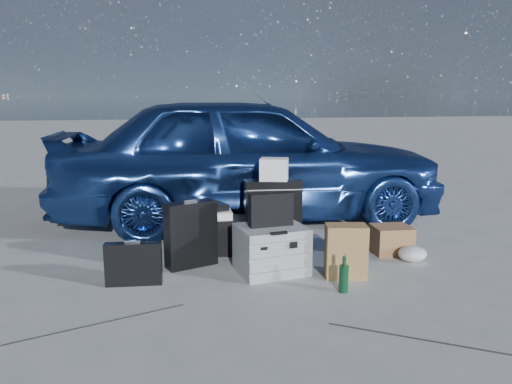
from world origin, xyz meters
TOP-DOWN VIEW (x-y plane):
  - ground at (0.00, 0.00)m, footprint 60.00×60.00m
  - car at (0.31, 2.10)m, footprint 4.51×1.99m
  - pelican_case at (0.12, 0.30)m, footprint 0.60×0.52m
  - laptop_bag at (0.12, 0.31)m, footprint 0.38×0.13m
  - briefcase at (-1.00, 0.25)m, footprint 0.44×0.15m
  - suitcase_left at (-0.52, 0.60)m, footprint 0.47×0.29m
  - suitcase_right at (0.33, 1.03)m, footprint 0.57×0.25m
  - white_carton at (0.34, 1.04)m, footprint 0.32×0.29m
  - duffel_bag at (-0.31, 0.94)m, footprint 0.73×0.43m
  - flat_box_white at (-0.31, 0.93)m, footprint 0.42×0.33m
  - flat_box_black at (-0.30, 0.92)m, footprint 0.33×0.28m
  - kraft_bag at (0.69, 0.05)m, footprint 0.36×0.27m
  - cardboard_box at (1.36, 0.55)m, footprint 0.37×0.33m
  - plastic_bag at (1.43, 0.28)m, footprint 0.27×0.24m
  - green_bottle at (0.55, -0.25)m, footprint 0.10×0.10m

SIDE VIEW (x-z plane):
  - ground at x=0.00m, z-range 0.00..0.00m
  - plastic_bag at x=1.43m, z-range 0.00..0.14m
  - cardboard_box at x=1.36m, z-range 0.00..0.26m
  - green_bottle at x=0.55m, z-range 0.00..0.29m
  - briefcase at x=-1.00m, z-range 0.00..0.34m
  - duffel_bag at x=-0.31m, z-range 0.00..0.34m
  - pelican_case at x=0.12m, z-range 0.00..0.40m
  - kraft_bag at x=0.69m, z-range 0.00..0.44m
  - suitcase_left at x=-0.52m, z-range 0.00..0.57m
  - suitcase_right at x=0.33m, z-range 0.00..0.66m
  - flat_box_white at x=-0.31m, z-range 0.34..0.41m
  - flat_box_black at x=-0.30m, z-range 0.41..0.47m
  - laptop_bag at x=0.12m, z-range 0.40..0.67m
  - car at x=0.31m, z-range 0.00..1.51m
  - white_carton at x=0.34m, z-range 0.66..0.87m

